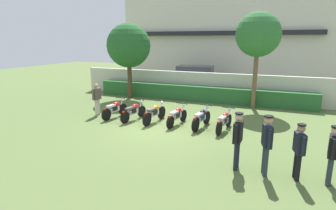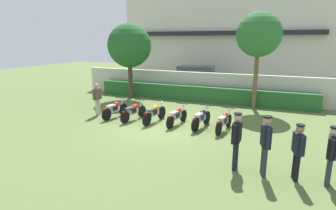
{
  "view_description": "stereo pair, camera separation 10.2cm",
  "coord_description": "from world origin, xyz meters",
  "px_view_note": "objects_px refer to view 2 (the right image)",
  "views": [
    {
      "loc": [
        4.67,
        -10.56,
        3.81
      ],
      "look_at": [
        0.0,
        0.95,
        0.84
      ],
      "focal_mm": 28.97,
      "sensor_mm": 36.0,
      "label": 1
    },
    {
      "loc": [
        4.76,
        -10.52,
        3.81
      ],
      "look_at": [
        0.0,
        0.95,
        0.84
      ],
      "focal_mm": 28.97,
      "sensor_mm": 36.0,
      "label": 2
    }
  ],
  "objects_px": {
    "motorcycle_in_row_2": "(154,113)",
    "motorcycle_in_row_5": "(224,121)",
    "tree_near_inspector": "(129,46)",
    "inspector_person": "(97,96)",
    "motorcycle_in_row_3": "(177,116)",
    "motorcycle_in_row_1": "(134,111)",
    "tree_far_side": "(259,35)",
    "officer_3": "(332,151)",
    "officer_1": "(266,140)",
    "parked_car": "(198,78)",
    "motorcycle_in_row_0": "(115,109)",
    "officer_2": "(298,148)",
    "motorcycle_in_row_4": "(201,118)",
    "officer_0": "(237,136)"
  },
  "relations": [
    {
      "from": "motorcycle_in_row_2",
      "to": "motorcycle_in_row_5",
      "type": "height_order",
      "value": "motorcycle_in_row_2"
    },
    {
      "from": "tree_near_inspector",
      "to": "motorcycle_in_row_5",
      "type": "relative_size",
      "value": 2.63
    },
    {
      "from": "motorcycle_in_row_5",
      "to": "inspector_person",
      "type": "bearing_deg",
      "value": 96.92
    },
    {
      "from": "motorcycle_in_row_3",
      "to": "motorcycle_in_row_1",
      "type": "bearing_deg",
      "value": 99.69
    },
    {
      "from": "tree_far_side",
      "to": "inspector_person",
      "type": "relative_size",
      "value": 3.22
    },
    {
      "from": "motorcycle_in_row_3",
      "to": "officer_3",
      "type": "distance_m",
      "value": 6.64
    },
    {
      "from": "inspector_person",
      "to": "officer_1",
      "type": "distance_m",
      "value": 9.19
    },
    {
      "from": "officer_1",
      "to": "tree_far_side",
      "type": "bearing_deg",
      "value": -95.53
    },
    {
      "from": "parked_car",
      "to": "motorcycle_in_row_0",
      "type": "distance_m",
      "value": 9.29
    },
    {
      "from": "tree_near_inspector",
      "to": "officer_2",
      "type": "xyz_separation_m",
      "value": [
        9.9,
        -7.97,
        -2.51
      ]
    },
    {
      "from": "motorcycle_in_row_3",
      "to": "motorcycle_in_row_4",
      "type": "bearing_deg",
      "value": -82.72
    },
    {
      "from": "officer_0",
      "to": "officer_3",
      "type": "distance_m",
      "value": 2.46
    },
    {
      "from": "motorcycle_in_row_5",
      "to": "officer_2",
      "type": "relative_size",
      "value": 1.15
    },
    {
      "from": "officer_3",
      "to": "motorcycle_in_row_0",
      "type": "bearing_deg",
      "value": -12.38
    },
    {
      "from": "motorcycle_in_row_3",
      "to": "inspector_person",
      "type": "bearing_deg",
      "value": 97.08
    },
    {
      "from": "motorcycle_in_row_2",
      "to": "motorcycle_in_row_5",
      "type": "bearing_deg",
      "value": -83.85
    },
    {
      "from": "tree_near_inspector",
      "to": "officer_3",
      "type": "bearing_deg",
      "value": -36.61
    },
    {
      "from": "tree_near_inspector",
      "to": "motorcycle_in_row_4",
      "type": "relative_size",
      "value": 2.65
    },
    {
      "from": "motorcycle_in_row_5",
      "to": "inspector_person",
      "type": "height_order",
      "value": "inspector_person"
    },
    {
      "from": "motorcycle_in_row_0",
      "to": "motorcycle_in_row_5",
      "type": "bearing_deg",
      "value": -82.45
    },
    {
      "from": "officer_2",
      "to": "tree_far_side",
      "type": "bearing_deg",
      "value": -89.83
    },
    {
      "from": "officer_3",
      "to": "tree_far_side",
      "type": "bearing_deg",
      "value": -63.27
    },
    {
      "from": "motorcycle_in_row_4",
      "to": "officer_0",
      "type": "distance_m",
      "value": 4.03
    },
    {
      "from": "motorcycle_in_row_0",
      "to": "motorcycle_in_row_1",
      "type": "height_order",
      "value": "motorcycle_in_row_0"
    },
    {
      "from": "tree_near_inspector",
      "to": "motorcycle_in_row_4",
      "type": "bearing_deg",
      "value": -36.08
    },
    {
      "from": "motorcycle_in_row_1",
      "to": "motorcycle_in_row_3",
      "type": "relative_size",
      "value": 1.02
    },
    {
      "from": "motorcycle_in_row_2",
      "to": "officer_3",
      "type": "xyz_separation_m",
      "value": [
        6.79,
        -3.43,
        0.52
      ]
    },
    {
      "from": "tree_near_inspector",
      "to": "officer_2",
      "type": "relative_size",
      "value": 3.03
    },
    {
      "from": "tree_near_inspector",
      "to": "motorcycle_in_row_0",
      "type": "height_order",
      "value": "tree_near_inspector"
    },
    {
      "from": "tree_near_inspector",
      "to": "officer_0",
      "type": "height_order",
      "value": "tree_near_inspector"
    },
    {
      "from": "motorcycle_in_row_4",
      "to": "motorcycle_in_row_5",
      "type": "relative_size",
      "value": 0.99
    },
    {
      "from": "officer_0",
      "to": "tree_near_inspector",
      "type": "bearing_deg",
      "value": -41.94
    },
    {
      "from": "motorcycle_in_row_0",
      "to": "motorcycle_in_row_2",
      "type": "relative_size",
      "value": 0.94
    },
    {
      "from": "officer_2",
      "to": "officer_1",
      "type": "bearing_deg",
      "value": -9.99
    },
    {
      "from": "motorcycle_in_row_2",
      "to": "officer_3",
      "type": "height_order",
      "value": "officer_3"
    },
    {
      "from": "tree_near_inspector",
      "to": "inspector_person",
      "type": "bearing_deg",
      "value": -82.47
    },
    {
      "from": "tree_far_side",
      "to": "motorcycle_in_row_5",
      "type": "bearing_deg",
      "value": -99.43
    },
    {
      "from": "motorcycle_in_row_2",
      "to": "motorcycle_in_row_1",
      "type": "bearing_deg",
      "value": 99.55
    },
    {
      "from": "motorcycle_in_row_5",
      "to": "tree_near_inspector",
      "type": "bearing_deg",
      "value": 65.64
    },
    {
      "from": "motorcycle_in_row_3",
      "to": "motorcycle_in_row_2",
      "type": "bearing_deg",
      "value": 98.56
    },
    {
      "from": "motorcycle_in_row_1",
      "to": "motorcycle_in_row_0",
      "type": "bearing_deg",
      "value": 97.66
    },
    {
      "from": "tree_near_inspector",
      "to": "officer_0",
      "type": "relative_size",
      "value": 2.79
    },
    {
      "from": "motorcycle_in_row_0",
      "to": "officer_2",
      "type": "xyz_separation_m",
      "value": [
        8.19,
        -3.42,
        0.51
      ]
    },
    {
      "from": "officer_3",
      "to": "tree_near_inspector",
      "type": "bearing_deg",
      "value": -28.26
    },
    {
      "from": "motorcycle_in_row_2",
      "to": "inspector_person",
      "type": "distance_m",
      "value": 3.36
    },
    {
      "from": "inspector_person",
      "to": "officer_1",
      "type": "xyz_separation_m",
      "value": [
        8.46,
        -3.57,
        0.08
      ]
    },
    {
      "from": "motorcycle_in_row_0",
      "to": "motorcycle_in_row_4",
      "type": "relative_size",
      "value": 1.0
    },
    {
      "from": "motorcycle_in_row_2",
      "to": "inspector_person",
      "type": "xyz_separation_m",
      "value": [
        -3.32,
        0.08,
        0.53
      ]
    },
    {
      "from": "parked_car",
      "to": "motorcycle_in_row_4",
      "type": "distance_m",
      "value": 9.56
    },
    {
      "from": "motorcycle_in_row_2",
      "to": "motorcycle_in_row_4",
      "type": "relative_size",
      "value": 1.06
    }
  ]
}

